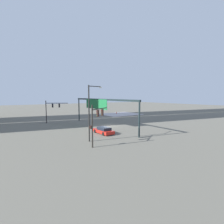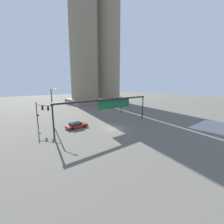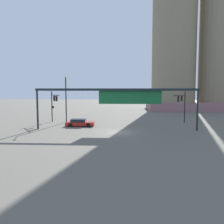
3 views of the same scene
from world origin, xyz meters
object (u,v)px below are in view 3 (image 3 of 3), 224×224
Objects in this scene: traffic_signal_opposite_side at (182,102)px; streetlamp_curved_arm at (66,96)px; sedan_car_approaching at (80,123)px; traffic_signal_near_corner at (54,102)px.

streetlamp_curved_arm is (-20.72, 0.10, 1.03)m from traffic_signal_opposite_side.
sedan_car_approaching is (3.26, -4.28, -4.33)m from streetlamp_curved_arm.
traffic_signal_near_corner is 1.00× the size of traffic_signal_opposite_side.
traffic_signal_near_corner is 7.96m from sedan_car_approaching.
traffic_signal_opposite_side is (23.10, -0.46, 0.11)m from traffic_signal_near_corner.
traffic_signal_opposite_side is 20.75m from streetlamp_curved_arm.
traffic_signal_opposite_side reaches higher than sedan_car_approaching.
streetlamp_curved_arm is at bearing 126.20° from sedan_car_approaching.
traffic_signal_near_corner is 0.67× the size of streetlamp_curved_arm.
streetlamp_curved_arm reaches higher than traffic_signal_near_corner.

